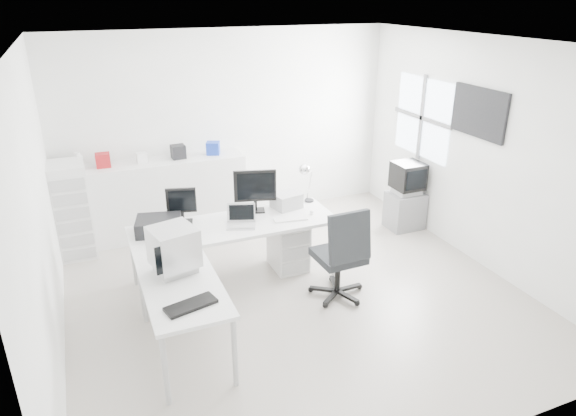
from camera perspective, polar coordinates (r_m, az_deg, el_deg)
name	(u,v)px	position (r m, az deg, el deg)	size (l,w,h in m)	color
floor	(295,293)	(6.09, 0.73, -9.39)	(5.00, 5.00, 0.01)	beige
ceiling	(296,43)	(5.16, 0.89, 17.88)	(5.00, 5.00, 0.01)	white
back_wall	(228,127)	(7.73, -6.63, 8.90)	(5.00, 0.02, 2.80)	white
left_wall	(38,217)	(5.09, -26.00, -0.87)	(0.02, 5.00, 2.80)	white
right_wall	(481,154)	(6.81, 20.62, 5.65)	(0.02, 5.00, 2.80)	white
window	(422,118)	(7.63, 14.69, 9.68)	(0.02, 1.20, 1.10)	white
wall_picture	(479,112)	(6.74, 20.45, 9.93)	(0.04, 0.90, 0.60)	black
main_desk	(236,252)	(6.20, -5.84, -4.89)	(2.40, 0.80, 0.75)	silver
side_desk	(185,318)	(5.11, -11.42, -11.87)	(0.70, 1.40, 0.75)	silver
drawer_pedestal	(288,246)	(6.48, 0.00, -4.20)	(0.40, 0.50, 0.60)	silver
inkjet_printer	(159,225)	(5.93, -14.17, -1.88)	(0.49, 0.38, 0.17)	black
lcd_monitor_small	(182,206)	(6.06, -11.73, 0.22)	(0.34, 0.20, 0.43)	black
lcd_monitor_large	(255,191)	(6.24, -3.68, 1.89)	(0.52, 0.21, 0.54)	black
laptop	(241,218)	(5.91, -5.27, -1.10)	(0.32, 0.33, 0.21)	#B7B7BA
white_keyboard	(291,219)	(6.09, 0.28, -1.24)	(0.40, 0.12, 0.02)	silver
white_mouse	(312,212)	(6.24, 2.65, -0.48)	(0.05, 0.05, 0.05)	silver
laser_printer	(286,200)	(6.41, -0.17, 0.85)	(0.33, 0.28, 0.19)	#A6A6A6
desk_lamp	(309,183)	(6.56, 2.39, 2.75)	(0.16, 0.16, 0.49)	silver
crt_monitor	(174,252)	(5.03, -12.53, -4.84)	(0.36, 0.36, 0.42)	#B7B7BA
black_keyboard	(191,305)	(4.57, -10.75, -10.55)	(0.45, 0.18, 0.03)	black
office_chair	(339,251)	(5.79, 5.64, -4.81)	(0.66, 0.66, 1.14)	#2A2D30
tv_cabinet	(405,210)	(7.77, 12.84, -0.24)	(0.50, 0.41, 0.55)	slate
crt_tv	(408,178)	(7.59, 13.16, 3.21)	(0.50, 0.48, 0.45)	black
sideboard	(168,196)	(7.54, -13.19, 1.26)	(2.19, 0.55, 1.09)	silver
clutter_box_a	(103,160)	(7.27, -19.87, 5.02)	(0.19, 0.16, 0.19)	maroon
clutter_box_b	(142,158)	(7.30, -15.94, 5.41)	(0.14, 0.12, 0.14)	silver
clutter_box_c	(178,152)	(7.36, -12.11, 6.13)	(0.19, 0.17, 0.19)	black
clutter_box_d	(213,148)	(7.46, -8.33, 6.60)	(0.18, 0.16, 0.18)	#1834A9
clutter_bottle	(79,161)	(7.30, -22.25, 4.88)	(0.07, 0.07, 0.22)	silver
filing_cabinet	(73,210)	(7.22, -22.79, -0.20)	(0.44, 0.53, 1.27)	silver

